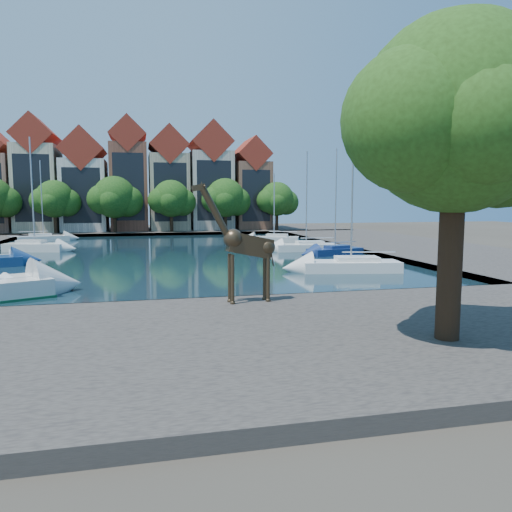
{
  "coord_description": "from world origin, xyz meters",
  "views": [
    {
      "loc": [
        -2.54,
        -23.57,
        5.19
      ],
      "look_at": [
        3.05,
        0.39,
        2.39
      ],
      "focal_mm": 35.0,
      "sensor_mm": 36.0,
      "label": 1
    }
  ],
  "objects": [
    {
      "name": "ground",
      "position": [
        0.0,
        0.0,
        0.0
      ],
      "size": [
        160.0,
        160.0,
        0.0
      ],
      "primitive_type": "plane",
      "color": "#38332B",
      "rests_on": "ground"
    },
    {
      "name": "water_basin",
      "position": [
        0.0,
        24.0,
        0.04
      ],
      "size": [
        38.0,
        50.0,
        0.08
      ],
      "primitive_type": "cube",
      "color": "black",
      "rests_on": "ground"
    },
    {
      "name": "near_quay",
      "position": [
        0.0,
        -7.0,
        0.25
      ],
      "size": [
        50.0,
        14.0,
        0.5
      ],
      "primitive_type": "cube",
      "color": "#47433E",
      "rests_on": "ground"
    },
    {
      "name": "far_quay",
      "position": [
        0.0,
        56.0,
        0.25
      ],
      "size": [
        60.0,
        16.0,
        0.5
      ],
      "primitive_type": "cube",
      "color": "#47433E",
      "rests_on": "ground"
    },
    {
      "name": "right_quay",
      "position": [
        25.0,
        24.0,
        0.25
      ],
      "size": [
        14.0,
        52.0,
        0.5
      ],
      "primitive_type": "cube",
      "color": "#47433E",
      "rests_on": "ground"
    },
    {
      "name": "plane_tree",
      "position": [
        7.62,
        -9.01,
        7.67
      ],
      "size": [
        8.32,
        6.4,
        10.62
      ],
      "color": "#332114",
      "rests_on": "near_quay"
    },
    {
      "name": "townhouse_west_mid",
      "position": [
        -17.0,
        55.99,
        8.23
      ],
      "size": [
        5.94,
        9.18,
        16.79
      ],
      "color": "beige",
      "rests_on": "far_quay"
    },
    {
      "name": "townhouse_west_inner",
      "position": [
        -10.5,
        55.99,
        7.35
      ],
      "size": [
        6.43,
        9.18,
        15.15
      ],
      "color": "silver",
      "rests_on": "far_quay"
    },
    {
      "name": "townhouse_center",
      "position": [
        -4.0,
        55.99,
        8.36
      ],
      "size": [
        5.44,
        9.18,
        16.93
      ],
      "color": "brown",
      "rests_on": "far_quay"
    },
    {
      "name": "townhouse_east_inner",
      "position": [
        2.0,
        55.99,
        7.73
      ],
      "size": [
        5.94,
        9.18,
        15.79
      ],
      "color": "tan",
      "rests_on": "far_quay"
    },
    {
      "name": "townhouse_east_mid",
      "position": [
        8.5,
        55.99,
        8.1
      ],
      "size": [
        6.43,
        9.18,
        16.65
      ],
      "color": "beige",
      "rests_on": "far_quay"
    },
    {
      "name": "townhouse_east_end",
      "position": [
        15.0,
        55.99,
        7.11
      ],
      "size": [
        5.44,
        9.18,
        14.43
      ],
      "color": "brown",
      "rests_on": "far_quay"
    },
    {
      "name": "far_tree_west",
      "position": [
        -13.91,
        50.49,
        5.08
      ],
      "size": [
        6.76,
        5.2,
        7.36
      ],
      "color": "#332114",
      "rests_on": "far_quay"
    },
    {
      "name": "far_tree_mid_west",
      "position": [
        -5.89,
        50.49,
        5.29
      ],
      "size": [
        7.8,
        6.0,
        8.0
      ],
      "color": "#332114",
      "rests_on": "far_quay"
    },
    {
      "name": "far_tree_mid_east",
      "position": [
        2.1,
        50.49,
        5.13
      ],
      "size": [
        7.02,
        5.4,
        7.52
      ],
      "color": "#332114",
      "rests_on": "far_quay"
    },
    {
      "name": "far_tree_east",
      "position": [
        10.11,
        50.49,
        5.24
      ],
      "size": [
        7.54,
        5.8,
        7.84
      ],
      "color": "#332114",
      "rests_on": "far_quay"
    },
    {
      "name": "far_tree_far_east",
      "position": [
        18.09,
        50.49,
        5.08
      ],
      "size": [
        6.76,
        5.2,
        7.36
      ],
      "color": "#332114",
      "rests_on": "far_quay"
    },
    {
      "name": "giraffe_statue",
      "position": [
        2.03,
        -1.53,
        3.14
      ],
      "size": [
        3.77,
        0.82,
        5.38
      ],
      "color": "#392B1C",
      "rests_on": "near_quay"
    },
    {
      "name": "sailboat_left_d",
      "position": [
        -12.68,
        29.01,
        0.72
      ],
      "size": [
        6.06,
        3.39,
        11.1
      ],
      "color": "silver",
      "rests_on": "water_basin"
    },
    {
      "name": "sailboat_left_e",
      "position": [
        -14.15,
        42.0,
        0.59
      ],
      "size": [
        6.16,
        3.42,
        9.82
      ],
      "color": "silver",
      "rests_on": "water_basin"
    },
    {
      "name": "sailboat_right_a",
      "position": [
        12.0,
        9.1,
        0.65
      ],
      "size": [
        7.15,
        3.62,
        9.74
      ],
      "color": "silver",
      "rests_on": "water_basin"
    },
    {
      "name": "sailboat_right_b",
      "position": [
        15.0,
        19.45,
        0.57
      ],
      "size": [
        5.58,
        3.24,
        9.69
      ],
      "color": "navy",
      "rests_on": "water_basin"
    },
    {
      "name": "sailboat_right_c",
      "position": [
        13.52,
        23.37,
        0.62
      ],
      "size": [
        6.22,
        2.51,
        9.77
      ],
      "color": "silver",
      "rests_on": "water_basin"
    },
    {
      "name": "sailboat_right_d",
      "position": [
        12.95,
        33.45,
        0.62
      ],
      "size": [
        6.15,
        3.99,
        8.14
      ],
      "color": "silver",
      "rests_on": "water_basin"
    }
  ]
}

